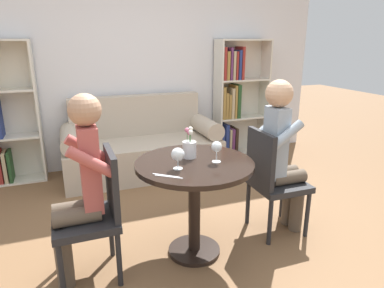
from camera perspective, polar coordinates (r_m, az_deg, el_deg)
name	(u,v)px	position (r m, az deg, el deg)	size (l,w,h in m)	color
ground_plane	(194,252)	(2.80, 0.38, -17.49)	(16.00, 16.00, 0.00)	brown
back_wall	(131,59)	(4.46, -10.15, 13.74)	(5.20, 0.05, 2.70)	silver
round_table	(194,183)	(2.52, 0.40, -6.57)	(0.86, 0.86, 0.75)	black
couch	(142,148)	(4.23, -8.34, -0.70)	(1.84, 0.80, 0.92)	#B7A893
bookshelf_right	(234,100)	(4.82, 7.07, 7.33)	(0.74, 0.28, 1.59)	silver
chair_left	(96,210)	(2.42, -15.71, -10.52)	(0.42, 0.42, 0.90)	#232326
chair_right	(272,178)	(2.91, 13.11, -5.49)	(0.42, 0.42, 0.90)	#232326
person_left	(80,186)	(2.34, -18.20, -6.68)	(0.42, 0.34, 1.28)	brown
person_right	(282,153)	(2.88, 14.80, -1.45)	(0.42, 0.34, 1.30)	brown
wine_glass_left	(178,155)	(2.30, -2.38, -1.86)	(0.09, 0.09, 0.15)	white
wine_glass_right	(217,147)	(2.43, 4.13, -0.58)	(0.08, 0.08, 0.15)	white
flower_vase	(189,147)	(2.52, -0.47, -0.45)	(0.10, 0.10, 0.23)	silver
knife_left_setting	(166,175)	(2.22, -4.34, -5.24)	(0.15, 0.13, 0.00)	silver
fork_left_setting	(169,177)	(2.20, -3.91, -5.45)	(0.16, 0.12, 0.00)	silver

